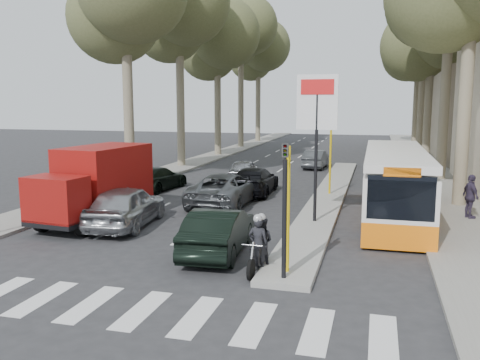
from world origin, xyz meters
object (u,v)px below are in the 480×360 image
object	(u,v)px
silver_hatchback	(126,206)
city_bus	(394,182)
dark_hatchback	(219,231)
red_truck	(97,183)
motorcycle	(260,244)

from	to	relation	value
silver_hatchback	city_bus	xyz separation A→B (m)	(9.66, 4.28, 0.66)
dark_hatchback	red_truck	world-z (taller)	red_truck
dark_hatchback	motorcycle	world-z (taller)	motorcycle
motorcycle	red_truck	bearing A→B (deg)	153.54
silver_hatchback	red_truck	xyz separation A→B (m)	(-1.45, 0.42, 0.75)
red_truck	motorcycle	bearing A→B (deg)	-22.51
silver_hatchback	motorcycle	xyz separation A→B (m)	(5.91, -3.53, -0.05)
red_truck	city_bus	world-z (taller)	red_truck
dark_hatchback	motorcycle	xyz separation A→B (m)	(1.55, -1.18, 0.03)
dark_hatchback	motorcycle	bearing A→B (deg)	138.88
dark_hatchback	city_bus	xyz separation A→B (m)	(5.30, 6.63, 0.74)
red_truck	dark_hatchback	bearing A→B (deg)	-19.82
red_truck	motorcycle	xyz separation A→B (m)	(7.36, -3.95, -0.80)
silver_hatchback	motorcycle	world-z (taller)	motorcycle
dark_hatchback	city_bus	bearing A→B (deg)	-132.61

